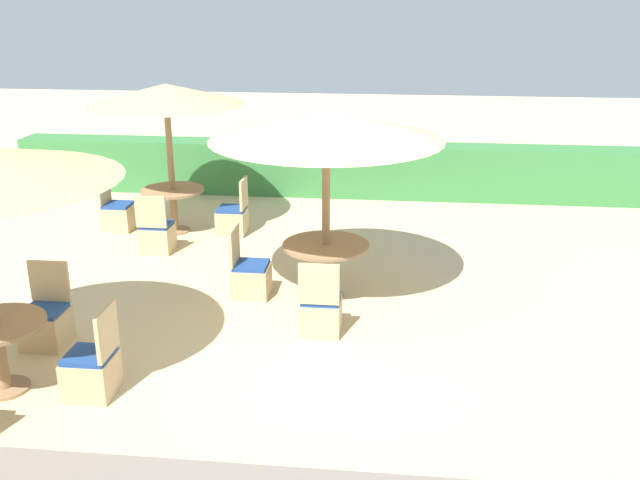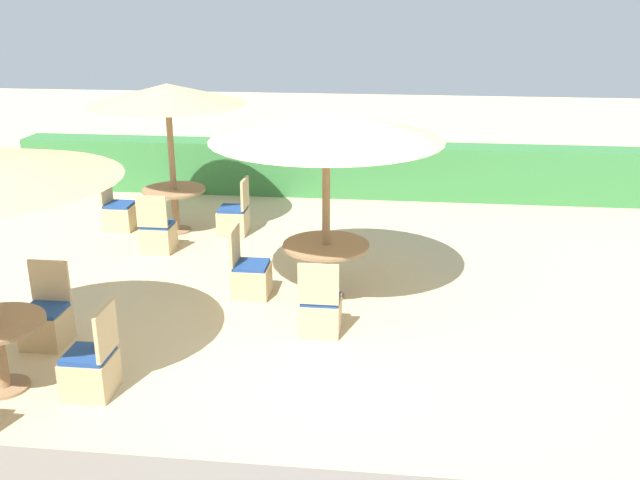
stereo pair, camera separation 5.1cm
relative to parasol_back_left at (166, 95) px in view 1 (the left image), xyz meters
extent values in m
plane|color=#D1BA8C|center=(2.71, -3.31, -2.23)|extent=(40.00, 40.00, 0.00)
cube|color=#387A3D|center=(2.71, 2.55, -1.73)|extent=(13.00, 0.70, 1.00)
cylinder|color=#93704C|center=(0.00, 0.00, -1.07)|extent=(0.10, 0.10, 2.33)
cone|color=tan|center=(0.00, 0.00, 0.01)|extent=(2.45, 2.45, 0.32)
cylinder|color=#93704C|center=(0.00, 0.00, -2.22)|extent=(0.48, 0.48, 0.03)
cylinder|color=#93704C|center=(0.00, 0.00, -1.89)|extent=(0.12, 0.12, 0.68)
cylinder|color=#93704C|center=(0.00, 0.00, -1.53)|extent=(1.02, 1.02, 0.04)
cube|color=tan|center=(-0.95, 0.00, -2.03)|extent=(0.46, 0.46, 0.40)
cube|color=navy|center=(-0.95, 0.00, -1.81)|extent=(0.42, 0.42, 0.05)
cube|color=tan|center=(-1.16, 0.00, -1.54)|extent=(0.04, 0.46, 0.48)
cube|color=tan|center=(0.97, -0.02, -2.03)|extent=(0.46, 0.46, 0.40)
cube|color=navy|center=(0.97, -0.02, -1.81)|extent=(0.42, 0.42, 0.05)
cube|color=tan|center=(1.18, -0.02, -1.54)|extent=(0.04, 0.46, 0.48)
cube|color=tan|center=(0.03, -0.95, -2.03)|extent=(0.46, 0.46, 0.40)
cube|color=navy|center=(0.03, -0.95, -1.81)|extent=(0.42, 0.42, 0.05)
cube|color=tan|center=(0.03, -1.16, -1.54)|extent=(0.46, 0.04, 0.48)
cylinder|color=#93704C|center=(-0.21, -4.99, -2.22)|extent=(0.48, 0.48, 0.03)
cylinder|color=#93704C|center=(-0.21, -4.99, -1.89)|extent=(0.12, 0.12, 0.70)
cube|color=tan|center=(-0.23, -4.04, -2.03)|extent=(0.46, 0.46, 0.40)
cube|color=navy|center=(-0.23, -4.04, -1.81)|extent=(0.42, 0.42, 0.05)
cube|color=tan|center=(-0.23, -3.83, -1.54)|extent=(0.46, 0.04, 0.48)
cube|color=tan|center=(0.69, -4.97, -2.03)|extent=(0.46, 0.46, 0.40)
cube|color=navy|center=(0.69, -4.97, -1.81)|extent=(0.42, 0.42, 0.05)
cube|color=tan|center=(0.90, -4.97, -1.54)|extent=(0.04, 0.46, 0.48)
cylinder|color=#93704C|center=(2.75, -2.39, -1.08)|extent=(0.10, 0.10, 2.31)
cone|color=tan|center=(2.75, -2.39, -0.01)|extent=(2.85, 2.85, 0.32)
cylinder|color=#93704C|center=(2.75, -2.39, -2.22)|extent=(0.48, 0.48, 0.03)
cylinder|color=#93704C|center=(2.75, -2.39, -1.89)|extent=(0.12, 0.12, 0.69)
cylinder|color=#93704C|center=(2.75, -2.39, -1.52)|extent=(1.10, 1.10, 0.04)
cube|color=tan|center=(1.78, -2.44, -2.03)|extent=(0.46, 0.46, 0.40)
cube|color=navy|center=(1.78, -2.44, -1.81)|extent=(0.42, 0.42, 0.05)
cube|color=tan|center=(1.57, -2.44, -1.54)|extent=(0.04, 0.46, 0.48)
cube|color=tan|center=(2.79, -3.38, -2.03)|extent=(0.46, 0.46, 0.40)
cube|color=navy|center=(2.79, -3.38, -1.81)|extent=(0.42, 0.42, 0.05)
cube|color=tan|center=(2.79, -3.59, -1.54)|extent=(0.46, 0.04, 0.48)
camera|label=1|loc=(3.60, -10.83, 1.55)|focal=40.00mm
camera|label=2|loc=(3.65, -10.83, 1.55)|focal=40.00mm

